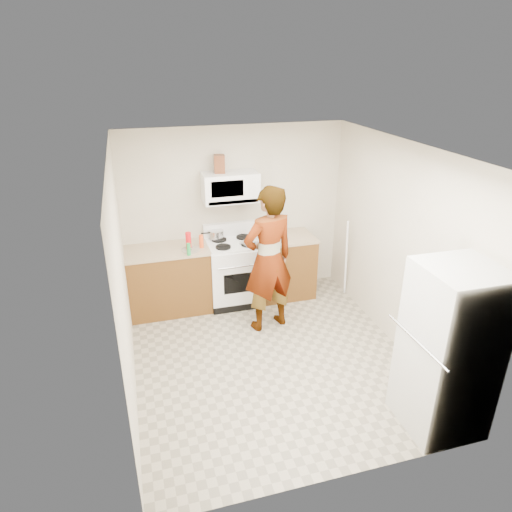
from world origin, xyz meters
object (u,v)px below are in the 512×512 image
object	(u,v)px
person	(269,260)
saucepan	(216,234)
fridge	(449,350)
kettle	(276,228)
gas_range	(234,271)
microwave	(230,187)

from	to	relation	value
person	saucepan	bearing A→B (deg)	-78.15
fridge	kettle	xyz separation A→B (m)	(-0.69, 3.08, 0.18)
gas_range	microwave	bearing A→B (deg)	90.00
microwave	gas_range	bearing A→B (deg)	-90.00
microwave	person	world-z (taller)	person
gas_range	person	size ratio (longest dim) A/B	0.58
gas_range	fridge	size ratio (longest dim) A/B	0.66
kettle	gas_range	bearing A→B (deg)	-168.43
person	saucepan	size ratio (longest dim) A/B	9.68
microwave	kettle	size ratio (longest dim) A/B	4.04
fridge	person	bearing A→B (deg)	117.89
person	fridge	world-z (taller)	person
kettle	saucepan	size ratio (longest dim) A/B	0.93
microwave	person	distance (m)	1.20
person	fridge	bearing A→B (deg)	102.56
saucepan	gas_range	bearing A→B (deg)	-40.19
gas_range	saucepan	size ratio (longest dim) A/B	5.62
kettle	microwave	bearing A→B (deg)	-179.03
kettle	person	bearing A→B (deg)	-114.60
fridge	kettle	world-z (taller)	fridge
microwave	kettle	distance (m)	0.95
microwave	saucepan	distance (m)	0.72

